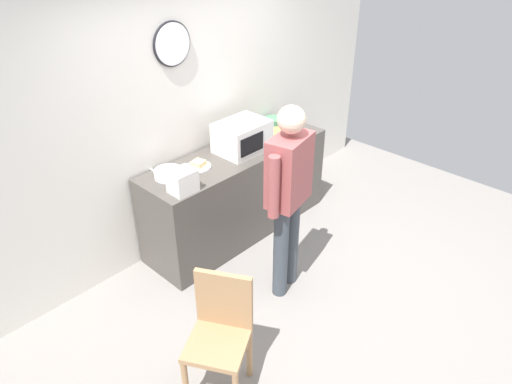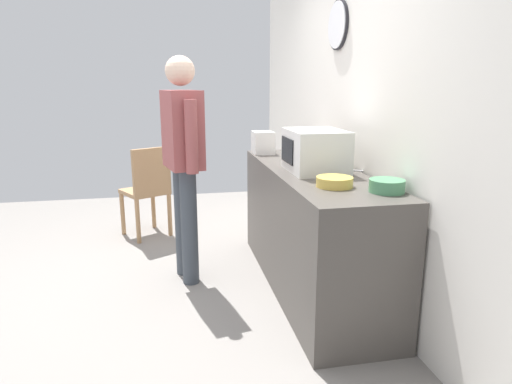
{
  "view_description": "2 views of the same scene",
  "coord_description": "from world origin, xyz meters",
  "px_view_note": "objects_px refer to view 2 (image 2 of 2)",
  "views": [
    {
      "loc": [
        -2.72,
        -1.8,
        3.01
      ],
      "look_at": [
        0.07,
        0.84,
        0.69
      ],
      "focal_mm": 33.31,
      "sensor_mm": 36.0,
      "label": 1
    },
    {
      "loc": [
        3.31,
        0.17,
        1.55
      ],
      "look_at": [
        -0.02,
        0.83,
        0.72
      ],
      "focal_mm": 31.29,
      "sensor_mm": 36.0,
      "label": 2
    }
  ],
  "objects_px": {
    "salad_bowl": "(387,186)",
    "wooden_chair": "(148,188)",
    "mixing_bowl": "(296,150)",
    "spoon_utensil": "(351,170)",
    "person_standing": "(183,153)",
    "cereal_bowl": "(334,182)",
    "sandwich_plate": "(300,157)",
    "microwave": "(315,151)",
    "toaster": "(263,143)",
    "fork_utensil": "(316,152)"
  },
  "relations": [
    {
      "from": "mixing_bowl",
      "to": "wooden_chair",
      "type": "height_order",
      "value": "mixing_bowl"
    },
    {
      "from": "salad_bowl",
      "to": "spoon_utensil",
      "type": "relative_size",
      "value": 1.22
    },
    {
      "from": "toaster",
      "to": "wooden_chair",
      "type": "height_order",
      "value": "toaster"
    },
    {
      "from": "mixing_bowl",
      "to": "spoon_utensil",
      "type": "height_order",
      "value": "mixing_bowl"
    },
    {
      "from": "salad_bowl",
      "to": "cereal_bowl",
      "type": "bearing_deg",
      "value": -127.65
    },
    {
      "from": "cereal_bowl",
      "to": "toaster",
      "type": "relative_size",
      "value": 1.03
    },
    {
      "from": "microwave",
      "to": "salad_bowl",
      "type": "xyz_separation_m",
      "value": [
        0.7,
        0.21,
        -0.11
      ]
    },
    {
      "from": "microwave",
      "to": "cereal_bowl",
      "type": "bearing_deg",
      "value": -4.59
    },
    {
      "from": "mixing_bowl",
      "to": "toaster",
      "type": "distance_m",
      "value": 0.3
    },
    {
      "from": "sandwich_plate",
      "to": "toaster",
      "type": "relative_size",
      "value": 1.05
    },
    {
      "from": "sandwich_plate",
      "to": "spoon_utensil",
      "type": "distance_m",
      "value": 0.61
    },
    {
      "from": "microwave",
      "to": "salad_bowl",
      "type": "relative_size",
      "value": 2.41
    },
    {
      "from": "person_standing",
      "to": "spoon_utensil",
      "type": "bearing_deg",
      "value": 70.16
    },
    {
      "from": "sandwich_plate",
      "to": "toaster",
      "type": "distance_m",
      "value": 0.45
    },
    {
      "from": "cereal_bowl",
      "to": "spoon_utensil",
      "type": "bearing_deg",
      "value": 146.47
    },
    {
      "from": "microwave",
      "to": "cereal_bowl",
      "type": "relative_size",
      "value": 2.2
    },
    {
      "from": "person_standing",
      "to": "wooden_chair",
      "type": "distance_m",
      "value": 1.25
    },
    {
      "from": "cereal_bowl",
      "to": "person_standing",
      "type": "relative_size",
      "value": 0.13
    },
    {
      "from": "salad_bowl",
      "to": "toaster",
      "type": "bearing_deg",
      "value": -165.94
    },
    {
      "from": "spoon_utensil",
      "to": "microwave",
      "type": "bearing_deg",
      "value": -96.94
    },
    {
      "from": "microwave",
      "to": "wooden_chair",
      "type": "xyz_separation_m",
      "value": [
        -1.49,
        -1.26,
        -0.56
      ]
    },
    {
      "from": "fork_utensil",
      "to": "wooden_chair",
      "type": "relative_size",
      "value": 0.18
    },
    {
      "from": "sandwich_plate",
      "to": "toaster",
      "type": "bearing_deg",
      "value": -147.62
    },
    {
      "from": "person_standing",
      "to": "wooden_chair",
      "type": "bearing_deg",
      "value": -163.01
    },
    {
      "from": "cereal_bowl",
      "to": "wooden_chair",
      "type": "relative_size",
      "value": 0.24
    },
    {
      "from": "wooden_chair",
      "to": "toaster",
      "type": "bearing_deg",
      "value": 61.17
    },
    {
      "from": "salad_bowl",
      "to": "person_standing",
      "type": "xyz_separation_m",
      "value": [
        -1.1,
        -1.14,
        0.06
      ]
    },
    {
      "from": "toaster",
      "to": "spoon_utensil",
      "type": "relative_size",
      "value": 1.29
    },
    {
      "from": "mixing_bowl",
      "to": "fork_utensil",
      "type": "relative_size",
      "value": 1.51
    },
    {
      "from": "sandwich_plate",
      "to": "cereal_bowl",
      "type": "relative_size",
      "value": 1.02
    },
    {
      "from": "mixing_bowl",
      "to": "fork_utensil",
      "type": "height_order",
      "value": "mixing_bowl"
    },
    {
      "from": "fork_utensil",
      "to": "person_standing",
      "type": "xyz_separation_m",
      "value": [
        0.46,
        -1.23,
        0.1
      ]
    },
    {
      "from": "sandwich_plate",
      "to": "wooden_chair",
      "type": "relative_size",
      "value": 0.25
    },
    {
      "from": "cereal_bowl",
      "to": "person_standing",
      "type": "height_order",
      "value": "person_standing"
    },
    {
      "from": "toaster",
      "to": "person_standing",
      "type": "bearing_deg",
      "value": -55.58
    },
    {
      "from": "sandwich_plate",
      "to": "person_standing",
      "type": "relative_size",
      "value": 0.13
    },
    {
      "from": "salad_bowl",
      "to": "wooden_chair",
      "type": "xyz_separation_m",
      "value": [
        -2.19,
        -1.47,
        -0.45
      ]
    },
    {
      "from": "microwave",
      "to": "spoon_utensil",
      "type": "distance_m",
      "value": 0.31
    },
    {
      "from": "mixing_bowl",
      "to": "toaster",
      "type": "xyz_separation_m",
      "value": [
        -0.07,
        -0.29,
        0.06
      ]
    },
    {
      "from": "microwave",
      "to": "fork_utensil",
      "type": "relative_size",
      "value": 2.94
    },
    {
      "from": "wooden_chair",
      "to": "person_standing",
      "type": "bearing_deg",
      "value": 16.99
    },
    {
      "from": "cereal_bowl",
      "to": "spoon_utensil",
      "type": "xyz_separation_m",
      "value": [
        -0.47,
        0.31,
        -0.03
      ]
    },
    {
      "from": "mixing_bowl",
      "to": "spoon_utensil",
      "type": "relative_size",
      "value": 1.51
    },
    {
      "from": "mixing_bowl",
      "to": "spoon_utensil",
      "type": "distance_m",
      "value": 0.88
    },
    {
      "from": "salad_bowl",
      "to": "toaster",
      "type": "distance_m",
      "value": 1.65
    },
    {
      "from": "sandwich_plate",
      "to": "mixing_bowl",
      "type": "xyz_separation_m",
      "value": [
        -0.31,
        0.05,
        0.02
      ]
    },
    {
      "from": "toaster",
      "to": "person_standing",
      "type": "relative_size",
      "value": 0.13
    },
    {
      "from": "cereal_bowl",
      "to": "fork_utensil",
      "type": "bearing_deg",
      "value": 166.08
    },
    {
      "from": "salad_bowl",
      "to": "toaster",
      "type": "height_order",
      "value": "toaster"
    },
    {
      "from": "mixing_bowl",
      "to": "fork_utensil",
      "type": "xyz_separation_m",
      "value": [
        -0.03,
        0.2,
        -0.03
      ]
    }
  ]
}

